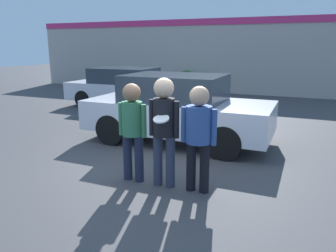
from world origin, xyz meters
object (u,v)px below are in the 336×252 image
at_px(parked_car_near, 177,109).
at_px(parked_car_far, 126,87).
at_px(person_right, 199,130).
at_px(person_left, 132,124).
at_px(person_middle_with_frisbee, 164,123).
at_px(shrub, 186,82).

bearing_deg(parked_car_near, parked_car_far, 134.42).
bearing_deg(parked_car_near, person_right, -61.73).
bearing_deg(parked_car_near, person_left, -85.74).
bearing_deg(person_middle_with_frisbee, parked_car_far, 125.09).
distance_m(person_middle_with_frisbee, parked_car_near, 2.60).
height_order(person_left, person_middle_with_frisbee, person_middle_with_frisbee).
relative_size(person_middle_with_frisbee, shrub, 1.63).
xyz_separation_m(person_left, shrub, (-2.84, 10.31, -0.44)).
bearing_deg(person_left, parked_car_far, 121.30).
distance_m(parked_car_near, shrub, 8.29).
distance_m(person_middle_with_frisbee, parked_car_far, 7.36).
bearing_deg(person_right, person_left, -179.42).
bearing_deg(shrub, parked_car_far, -100.72).
relative_size(person_middle_with_frisbee, person_right, 1.06).
xyz_separation_m(person_middle_with_frisbee, person_right, (0.57, 0.01, -0.06)).
relative_size(person_right, parked_car_far, 0.39).
distance_m(person_middle_with_frisbee, shrub, 10.88).
relative_size(person_left, person_right, 0.99).
bearing_deg(person_middle_with_frisbee, shrub, 108.31).
distance_m(parked_car_far, shrub, 4.38).
distance_m(person_left, person_right, 1.14).
distance_m(person_left, shrub, 10.71).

